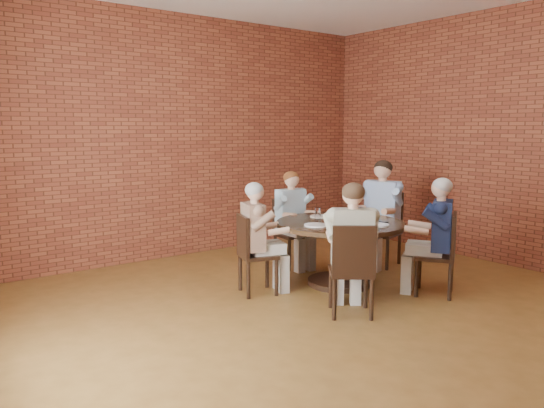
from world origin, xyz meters
TOP-DOWN VIEW (x-y plane):
  - floor at (0.00, 0.00)m, footprint 7.00×7.00m
  - wall_back at (0.00, 3.50)m, footprint 7.00×0.00m
  - wall_right at (3.25, 0.00)m, footprint 0.00×7.00m
  - dining_table at (0.82, 1.06)m, footprint 1.48×1.48m
  - chair_a at (1.98, 1.42)m, footprint 0.58×0.58m
  - diner_a at (1.89, 1.39)m, footprint 0.84×0.75m
  - chair_b at (0.90, 2.10)m, footprint 0.42×0.42m
  - diner_b at (0.89, 2.02)m, footprint 0.53×0.64m
  - chair_c at (-0.21, 1.39)m, footprint 0.48×0.48m
  - diner_c at (-0.14, 1.37)m, footprint 0.70×0.63m
  - chair_d at (0.15, 0.20)m, footprint 0.58×0.58m
  - diner_d at (0.20, 0.27)m, footprint 0.79×0.81m
  - chair_e at (1.44, 0.09)m, footprint 0.56×0.56m
  - diner_e at (1.39, 0.16)m, footprint 0.76×0.79m
  - plate_a at (1.28, 1.14)m, footprint 0.26×0.26m
  - plate_b at (0.86, 1.45)m, footprint 0.26×0.26m
  - plate_c at (0.42, 1.04)m, footprint 0.26×0.26m
  - plate_d at (0.98, 0.64)m, footprint 0.26×0.26m
  - glass_a at (1.14, 1.05)m, footprint 0.07×0.07m
  - glass_b at (0.86, 1.21)m, footprint 0.07×0.07m
  - glass_c at (0.73, 1.35)m, footprint 0.07×0.07m
  - glass_d at (0.70, 1.08)m, footprint 0.07×0.07m
  - glass_e at (0.57, 0.95)m, footprint 0.07×0.07m
  - glass_f at (0.61, 0.66)m, footprint 0.07×0.07m
  - glass_g at (0.83, 0.93)m, footprint 0.07×0.07m
  - smartphone at (1.21, 0.77)m, footprint 0.08×0.14m

SIDE VIEW (x-z plane):
  - floor at x=0.00m, z-range 0.00..0.00m
  - chair_c at x=-0.21m, z-range 0.04..0.93m
  - chair_b at x=0.90m, z-range 0.04..0.94m
  - chair_e at x=1.44m, z-range 0.04..0.96m
  - chair_d at x=0.15m, z-range 0.04..0.97m
  - chair_a at x=1.98m, z-range 0.04..1.01m
  - dining_table at x=0.82m, z-range 0.15..0.90m
  - diner_c at x=-0.14m, z-range 0.00..1.24m
  - diner_b at x=0.89m, z-range 0.00..1.27m
  - diner_e at x=1.39m, z-range 0.00..1.29m
  - diner_d at x=0.20m, z-range 0.00..1.31m
  - diner_a at x=1.89m, z-range 0.00..1.40m
  - smartphone at x=1.21m, z-range 0.75..0.76m
  - plate_a at x=1.28m, z-range 0.75..0.76m
  - plate_b at x=0.86m, z-range 0.75..0.76m
  - plate_c at x=0.42m, z-range 0.75..0.76m
  - plate_d at x=0.98m, z-range 0.75..0.76m
  - glass_a at x=1.14m, z-range 0.75..0.89m
  - glass_b at x=0.86m, z-range 0.75..0.89m
  - glass_c at x=0.73m, z-range 0.75..0.89m
  - glass_d at x=0.70m, z-range 0.75..0.89m
  - glass_e at x=0.57m, z-range 0.75..0.89m
  - glass_f at x=0.61m, z-range 0.75..0.89m
  - glass_g at x=0.83m, z-range 0.75..0.89m
  - wall_back at x=0.00m, z-range -1.80..5.20m
  - wall_right at x=3.25m, z-range -1.80..5.20m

